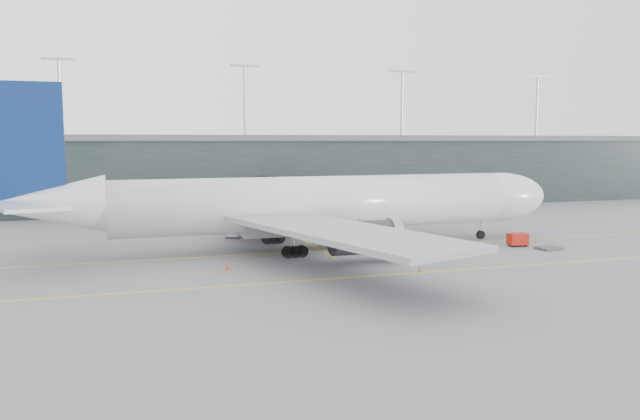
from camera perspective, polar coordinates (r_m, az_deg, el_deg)
name	(u,v)px	position (r m, az deg, el deg)	size (l,w,h in m)	color
ground	(276,248)	(82.88, -4.04, -3.44)	(320.00, 320.00, 0.00)	slate
taxiline_a	(283,253)	(79.05, -3.37, -3.91)	(160.00, 0.25, 0.02)	yellow
taxiline_b	(321,279)	(63.94, 0.11, -6.37)	(160.00, 0.25, 0.02)	yellow
taxiline_lead_main	(278,226)	(103.25, -3.89, -1.49)	(0.25, 60.00, 0.02)	yellow
terminal	(215,170)	(138.91, -9.59, 3.61)	(240.00, 36.00, 29.00)	black
main_aircraft	(313,205)	(81.16, -0.67, 0.50)	(73.54, 69.30, 20.67)	silver
jet_bridge	(335,189)	(110.03, 1.34, 1.90)	(19.15, 46.86, 7.38)	#2C2D32
gse_cart	(518,239)	(87.64, 17.63, -2.56)	(2.66, 1.84, 1.72)	#A8170C
baggage_dolly	(549,248)	(86.44, 20.20, -3.30)	(2.94, 2.35, 0.29)	#37363B
uld_a	(233,232)	(91.16, -7.96, -1.97)	(2.53, 2.33, 1.85)	#333337
uld_b	(239,228)	(93.57, -7.39, -1.68)	(2.72, 2.45, 2.05)	#333337
uld_c	(268,228)	(94.18, -4.77, -1.69)	(2.35, 2.11, 1.76)	#333337
cone_nose	(536,241)	(91.10, 19.13, -2.67)	(0.42, 0.42, 0.68)	#CD570B
cone_wing_stbd	(420,270)	(68.13, 9.12, -5.40)	(0.38, 0.38, 0.61)	#D64F0B
cone_wing_port	(322,230)	(96.60, 0.20, -1.81)	(0.44, 0.44, 0.69)	#EE4D0D
cone_tail	(227,266)	(69.46, -8.47, -5.08)	(0.51, 0.51, 0.80)	red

